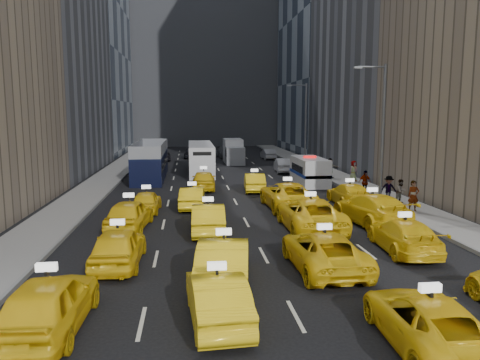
# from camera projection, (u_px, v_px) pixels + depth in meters

# --- Properties ---
(ground) EXTENTS (160.00, 160.00, 0.00)m
(ground) POSITION_uv_depth(u_px,v_px,m) (272.00, 271.00, 17.80)
(ground) COLOR black
(ground) RESTS_ON ground
(sidewalk_west) EXTENTS (3.00, 90.00, 0.15)m
(sidewalk_west) POSITION_uv_depth(u_px,v_px,m) (105.00, 180.00, 41.25)
(sidewalk_west) COLOR gray
(sidewalk_west) RESTS_ON ground
(sidewalk_east) EXTENTS (3.00, 90.00, 0.15)m
(sidewalk_east) POSITION_uv_depth(u_px,v_px,m) (336.00, 176.00, 43.51)
(sidewalk_east) COLOR gray
(sidewalk_east) RESTS_ON ground
(curb_west) EXTENTS (0.15, 90.00, 0.18)m
(curb_west) POSITION_uv_depth(u_px,v_px,m) (122.00, 179.00, 41.40)
(curb_west) COLOR slate
(curb_west) RESTS_ON ground
(curb_east) EXTENTS (0.15, 90.00, 0.18)m
(curb_east) POSITION_uv_depth(u_px,v_px,m) (321.00, 176.00, 43.35)
(curb_east) COLOR slate
(curb_east) RESTS_ON ground
(building_west_far) EXTENTS (16.00, 22.00, 42.00)m
(building_west_far) POSITION_uv_depth(u_px,v_px,m) (62.00, 4.00, 65.69)
(building_west_far) COLOR #2D3847
(building_west_far) RESTS_ON ground
(building_backdrop) EXTENTS (30.00, 12.00, 40.00)m
(building_backdrop) POSITION_uv_depth(u_px,v_px,m) (204.00, 35.00, 85.75)
(building_backdrop) COLOR slate
(building_backdrop) RESTS_ON ground
(streetlight_near) EXTENTS (2.15, 0.22, 9.00)m
(streetlight_near) POSITION_uv_depth(u_px,v_px,m) (381.00, 129.00, 29.89)
(streetlight_near) COLOR #595B60
(streetlight_near) RESTS_ON ground
(streetlight_far) EXTENTS (2.15, 0.22, 9.00)m
(streetlight_far) POSITION_uv_depth(u_px,v_px,m) (305.00, 122.00, 49.56)
(streetlight_far) COLOR #595B60
(streetlight_far) RESTS_ON ground
(taxi_0) EXTENTS (2.10, 4.85, 1.63)m
(taxi_0) POSITION_uv_depth(u_px,v_px,m) (49.00, 304.00, 12.74)
(taxi_0) COLOR yellow
(taxi_0) RESTS_ON ground
(taxi_1) EXTENTS (1.84, 4.46, 1.44)m
(taxi_1) POSITION_uv_depth(u_px,v_px,m) (217.00, 297.00, 13.41)
(taxi_1) COLOR yellow
(taxi_1) RESTS_ON ground
(taxi_2) EXTENTS (2.44, 4.94, 1.35)m
(taxi_2) POSITION_uv_depth(u_px,v_px,m) (428.00, 321.00, 12.00)
(taxi_2) COLOR yellow
(taxi_2) RESTS_ON ground
(taxi_4) EXTENTS (1.90, 4.54, 1.54)m
(taxi_4) POSITION_uv_depth(u_px,v_px,m) (118.00, 247.00, 18.30)
(taxi_4) COLOR yellow
(taxi_4) RESTS_ON ground
(taxi_5) EXTENTS (2.32, 5.13, 1.63)m
(taxi_5) POSITION_uv_depth(u_px,v_px,m) (224.00, 260.00, 16.46)
(taxi_5) COLOR yellow
(taxi_5) RESTS_ON ground
(taxi_6) EXTENTS (2.53, 5.33, 1.47)m
(taxi_6) POSITION_uv_depth(u_px,v_px,m) (324.00, 251.00, 17.85)
(taxi_6) COLOR yellow
(taxi_6) RESTS_ON ground
(taxi_7) EXTENTS (2.35, 5.05, 1.43)m
(taxi_7) POSITION_uv_depth(u_px,v_px,m) (404.00, 236.00, 20.14)
(taxi_7) COLOR yellow
(taxi_7) RESTS_ON ground
(taxi_8) EXTENTS (2.34, 4.77, 1.57)m
(taxi_8) POSITION_uv_depth(u_px,v_px,m) (129.00, 214.00, 24.03)
(taxi_8) COLOR yellow
(taxi_8) RESTS_ON ground
(taxi_9) EXTENTS (1.71, 4.59, 1.50)m
(taxi_9) POSITION_uv_depth(u_px,v_px,m) (208.00, 218.00, 23.29)
(taxi_9) COLOR yellow
(taxi_9) RESTS_ON ground
(taxi_10) EXTENTS (2.81, 5.96, 1.65)m
(taxi_10) POSITION_uv_depth(u_px,v_px,m) (310.00, 214.00, 23.94)
(taxi_10) COLOR yellow
(taxi_10) RESTS_ON ground
(taxi_11) EXTENTS (3.10, 6.01, 1.67)m
(taxi_11) POSITION_uv_depth(u_px,v_px,m) (372.00, 209.00, 25.12)
(taxi_11) COLOR yellow
(taxi_11) RESTS_ON ground
(taxi_12) EXTENTS (1.68, 3.94, 1.33)m
(taxi_12) POSITION_uv_depth(u_px,v_px,m) (147.00, 201.00, 28.17)
(taxi_12) COLOR yellow
(taxi_12) RESTS_ON ground
(taxi_13) EXTENTS (1.69, 4.21, 1.36)m
(taxi_13) POSITION_uv_depth(u_px,v_px,m) (192.00, 198.00, 29.27)
(taxi_13) COLOR yellow
(taxi_13) RESTS_ON ground
(taxi_14) EXTENTS (2.90, 5.99, 1.64)m
(taxi_14) POSITION_uv_depth(u_px,v_px,m) (287.00, 195.00, 29.37)
(taxi_14) COLOR yellow
(taxi_14) RESTS_ON ground
(taxi_15) EXTENTS (2.07, 4.90, 1.41)m
(taxi_15) POSITION_uv_depth(u_px,v_px,m) (349.00, 194.00, 30.36)
(taxi_15) COLOR yellow
(taxi_15) RESTS_ON ground
(taxi_16) EXTENTS (1.99, 4.54, 1.52)m
(taxi_16) POSITION_uv_depth(u_px,v_px,m) (204.00, 180.00, 36.31)
(taxi_16) COLOR yellow
(taxi_16) RESTS_ON ground
(taxi_17) EXTENTS (1.80, 4.34, 1.39)m
(taxi_17) POSITION_uv_depth(u_px,v_px,m) (254.00, 182.00, 35.64)
(taxi_17) COLOR yellow
(taxi_17) RESTS_ON ground
(nypd_van) EXTENTS (2.48, 5.71, 2.40)m
(nypd_van) POSITION_uv_depth(u_px,v_px,m) (309.00, 171.00, 39.00)
(nypd_van) COLOR silver
(nypd_van) RESTS_ON ground
(double_decker) EXTENTS (3.41, 11.38, 3.26)m
(double_decker) POSITION_uv_depth(u_px,v_px,m) (151.00, 161.00, 42.54)
(double_decker) COLOR black
(double_decker) RESTS_ON ground
(city_bus) EXTENTS (3.34, 11.35, 2.89)m
(city_bus) POSITION_uv_depth(u_px,v_px,m) (201.00, 158.00, 46.67)
(city_bus) COLOR silver
(city_bus) RESTS_ON ground
(box_truck) EXTENTS (2.84, 6.38, 2.82)m
(box_truck) POSITION_uv_depth(u_px,v_px,m) (233.00, 151.00, 55.56)
(box_truck) COLOR white
(box_truck) RESTS_ON ground
(misc_car_0) EXTENTS (1.81, 4.42, 1.42)m
(misc_car_0) POSITION_uv_depth(u_px,v_px,m) (283.00, 165.00, 46.87)
(misc_car_0) COLOR #B2B3BA
(misc_car_0) RESTS_ON ground
(misc_car_1) EXTENTS (2.53, 4.92, 1.33)m
(misc_car_1) POSITION_uv_depth(u_px,v_px,m) (161.00, 155.00, 58.31)
(misc_car_1) COLOR black
(misc_car_1) RESTS_ON ground
(misc_car_2) EXTENTS (2.73, 5.91, 1.67)m
(misc_car_2) POSITION_uv_depth(u_px,v_px,m) (226.00, 151.00, 61.99)
(misc_car_2) COLOR slate
(misc_car_2) RESTS_ON ground
(misc_car_3) EXTENTS (1.92, 4.20, 1.40)m
(misc_car_3) POSITION_uv_depth(u_px,v_px,m) (191.00, 153.00, 61.49)
(misc_car_3) COLOR black
(misc_car_3) RESTS_ON ground
(misc_car_4) EXTENTS (1.57, 4.07, 1.32)m
(misc_car_4) POSITION_uv_depth(u_px,v_px,m) (268.00, 154.00, 60.08)
(misc_car_4) COLOR #9C9DA3
(misc_car_4) RESTS_ON ground
(pedestrian_0) EXTENTS (0.70, 0.50, 1.84)m
(pedestrian_0) POSITION_uv_depth(u_px,v_px,m) (413.00, 196.00, 27.73)
(pedestrian_0) COLOR gray
(pedestrian_0) RESTS_ON sidewalk_east
(pedestrian_1) EXTENTS (0.86, 0.66, 1.56)m
(pedestrian_1) POSITION_uv_depth(u_px,v_px,m) (401.00, 191.00, 30.18)
(pedestrian_1) COLOR gray
(pedestrian_1) RESTS_ON sidewalk_east
(pedestrian_2) EXTENTS (1.15, 0.58, 1.71)m
(pedestrian_2) POSITION_uv_depth(u_px,v_px,m) (389.00, 189.00, 30.72)
(pedestrian_2) COLOR gray
(pedestrian_2) RESTS_ON sidewalk_east
(pedestrian_3) EXTENTS (1.07, 0.63, 1.71)m
(pedestrian_3) POSITION_uv_depth(u_px,v_px,m) (365.00, 182.00, 33.57)
(pedestrian_3) COLOR gray
(pedestrian_3) RESTS_ON sidewalk_east
(pedestrian_4) EXTENTS (0.98, 0.78, 1.76)m
(pedestrian_4) POSITION_uv_depth(u_px,v_px,m) (353.00, 171.00, 39.86)
(pedestrian_4) COLOR gray
(pedestrian_4) RESTS_ON sidewalk_east
(pedestrian_5) EXTENTS (1.69, 0.70, 1.77)m
(pedestrian_5) POSITION_uv_depth(u_px,v_px,m) (330.00, 168.00, 41.84)
(pedestrian_5) COLOR gray
(pedestrian_5) RESTS_ON sidewalk_east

